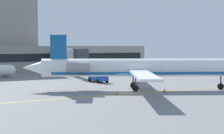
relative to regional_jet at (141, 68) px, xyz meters
The scene contains 9 objects.
ground 4.37m from the regional_jet, 159.88° to the right, with size 120.00×120.00×0.11m.
terminal_building 48.39m from the regional_jet, 104.31° to the left, with size 67.49×14.70×19.77m.
jet_bridge_west 27.96m from the regional_jet, 94.03° to the left, with size 2.40×20.74×5.73m.
regional_jet is the anchor object (origin of this frame).
baggage_tug 26.44m from the regional_jet, 53.79° to the left, with size 2.60×3.37×2.11m.
pushback_tractor 11.83m from the regional_jet, 97.33° to the left, with size 2.41×4.34×1.90m.
safety_cone_alpha 4.83m from the regional_jet, 63.90° to the right, with size 0.47×0.47×0.55m.
safety_cone_bravo 6.43m from the regional_jet, 153.76° to the right, with size 0.47×0.47×0.55m.
safety_cone_charlie 7.90m from the regional_jet, 63.70° to the left, with size 0.47×0.47×0.55m.
Camera 1 is at (-21.56, -39.90, 6.39)m, focal length 53.38 mm.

